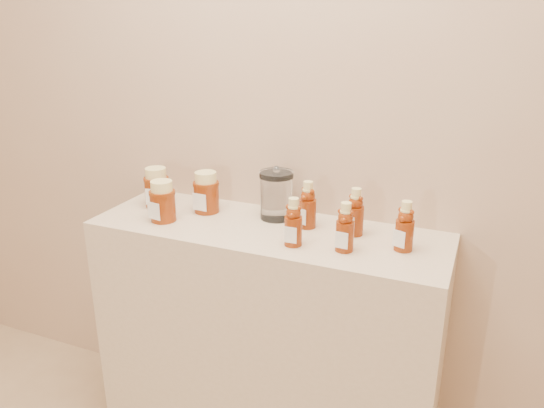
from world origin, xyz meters
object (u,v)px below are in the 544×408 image
at_px(bear_bottle_front_left, 293,219).
at_px(display_table, 267,343).
at_px(bear_bottle_back_left, 308,202).
at_px(honey_jar_left, 157,187).
at_px(glass_canister, 276,193).

bearing_deg(bear_bottle_front_left, display_table, 141.09).
bearing_deg(display_table, bear_bottle_front_left, -35.67).
xyz_separation_m(bear_bottle_back_left, honey_jar_left, (-0.58, -0.02, -0.02)).
distance_m(display_table, bear_bottle_front_left, 0.56).
xyz_separation_m(honey_jar_left, glass_canister, (0.45, 0.06, 0.02)).
relative_size(bear_bottle_back_left, bear_bottle_front_left, 1.05).
bearing_deg(display_table, glass_canister, 94.01).
height_order(display_table, honey_jar_left, honey_jar_left).
relative_size(bear_bottle_back_left, honey_jar_left, 1.24).
height_order(display_table, glass_canister, glass_canister).
bearing_deg(display_table, honey_jar_left, 174.50).
bearing_deg(display_table, bear_bottle_back_left, 27.09).
bearing_deg(bear_bottle_front_left, honey_jar_left, 163.70).
xyz_separation_m(bear_bottle_front_left, glass_canister, (-0.14, 0.19, 0.01)).
distance_m(bear_bottle_back_left, bear_bottle_front_left, 0.15).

